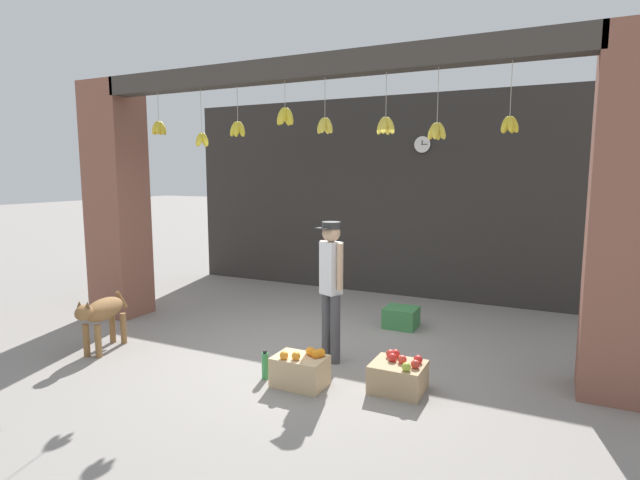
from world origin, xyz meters
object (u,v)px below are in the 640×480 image
shopkeeper (331,282)px  fruit_crate_apples (398,376)px  dog (102,313)px  water_bottle (265,366)px  produce_box_green (401,317)px  fruit_crate_oranges (301,370)px  wall_clock (422,144)px

shopkeeper → fruit_crate_apples: 1.23m
dog → fruit_crate_apples: 3.46m
dog → water_bottle: dog is taller
produce_box_green → water_bottle: 2.36m
dog → fruit_crate_oranges: (2.52, 0.15, -0.30)m
dog → fruit_crate_apples: (3.42, 0.46, -0.31)m
water_bottle → wall_clock: 4.62m
dog → shopkeeper: bearing=95.0°
shopkeeper → fruit_crate_oranges: (0.00, -0.71, -0.74)m
shopkeeper → water_bottle: shopkeeper is taller
shopkeeper → produce_box_green: shopkeeper is taller
dog → water_bottle: 2.15m
fruit_crate_oranges → water_bottle: bearing=-178.8°
fruit_crate_apples → water_bottle: bearing=-166.2°
fruit_crate_oranges → water_bottle: (-0.40, -0.01, -0.02)m
fruit_crate_apples → produce_box_green: bearing=106.0°
fruit_crate_oranges → wall_clock: (0.13, 3.91, 2.35)m
fruit_crate_apples → water_bottle: 1.33m
shopkeeper → fruit_crate_apples: size_ratio=3.14×
shopkeeper → fruit_crate_apples: (0.89, -0.40, -0.75)m
shopkeeper → wall_clock: size_ratio=5.63×
fruit_crate_oranges → dog: bearing=-176.5°
fruit_crate_apples → wall_clock: size_ratio=1.79×
water_bottle → produce_box_green: bearing=71.8°
fruit_crate_apples → wall_clock: (-0.76, 3.60, 2.37)m
wall_clock → fruit_crate_oranges: bearing=-92.0°
fruit_crate_oranges → fruit_crate_apples: (0.89, 0.31, -0.01)m
shopkeeper → fruit_crate_oranges: shopkeeper is taller
shopkeeper → wall_clock: wall_clock is taller
shopkeeper → wall_clock: (0.14, 3.20, 1.62)m
dog → produce_box_green: dog is taller
produce_box_green → wall_clock: bearing=97.0°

